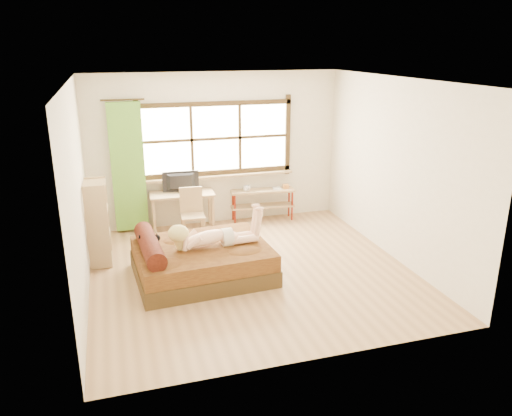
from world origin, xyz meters
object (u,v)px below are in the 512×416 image
object	(u,v)px
bed	(199,260)
pipe_shelf	(263,198)
bookshelf	(98,222)
desk	(182,198)
woman	(213,227)
chair	(192,210)
kitten	(148,241)

from	to	relation	value
bed	pipe_shelf	bearing A→B (deg)	48.61
bookshelf	bed	bearing A→B (deg)	-33.23
pipe_shelf	bed	bearing A→B (deg)	-122.37
bed	desk	bearing A→B (deg)	84.57
bed	woman	xyz separation A→B (m)	(0.20, -0.05, 0.49)
chair	pipe_shelf	bearing A→B (deg)	22.42
woman	desk	xyz separation A→B (m)	(-0.13, 1.96, -0.14)
chair	pipe_shelf	distance (m)	1.49
woman	bookshelf	distance (m)	1.80
desk	woman	bearing A→B (deg)	-82.87
bookshelf	pipe_shelf	bearing A→B (deg)	22.14
woman	kitten	distance (m)	0.90
kitten	chair	distance (m)	1.67
chair	bookshelf	world-z (taller)	bookshelf
pipe_shelf	bookshelf	size ratio (longest dim) A/B	0.95
chair	woman	bearing A→B (deg)	-85.72
bookshelf	woman	bearing A→B (deg)	-30.96
woman	chair	distance (m)	1.61
bed	chair	xyz separation A→B (m)	(0.17, 1.54, 0.23)
kitten	bookshelf	xyz separation A→B (m)	(-0.66, 0.81, 0.07)
woman	desk	distance (m)	1.97
bed	pipe_shelf	size ratio (longest dim) A/B	1.61
woman	chair	size ratio (longest dim) A/B	1.50
bed	woman	world-z (taller)	woman
woman	kitten	bearing A→B (deg)	166.65
bed	woman	size ratio (longest dim) A/B	1.50
desk	chair	distance (m)	0.40
desk	pipe_shelf	bearing A→B (deg)	7.72
kitten	desk	bearing A→B (deg)	64.27
woman	bed	bearing A→B (deg)	162.88
woman	kitten	xyz separation A→B (m)	(-0.87, 0.15, -0.17)
bookshelf	kitten	bearing A→B (deg)	-49.71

